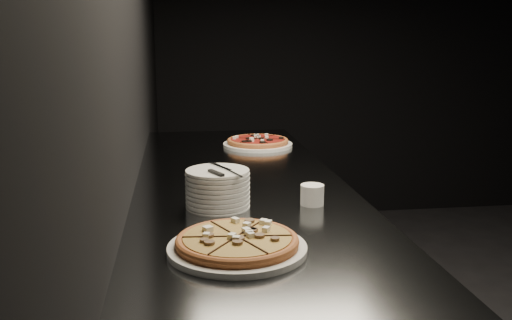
{
  "coord_description": "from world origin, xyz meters",
  "views": [
    {
      "loc": [
        -2.34,
        -1.86,
        1.44
      ],
      "look_at": [
        -2.08,
        0.06,
        1.01
      ],
      "focal_mm": 40.0,
      "sensor_mm": 36.0,
      "label": 1
    }
  ],
  "objects": [
    {
      "name": "counter",
      "position": [
        -2.13,
        0.0,
        0.46
      ],
      "size": [
        0.74,
        2.44,
        0.92
      ],
      "color": "slate",
      "rests_on": "floor"
    },
    {
      "name": "cutlery",
      "position": [
        -2.22,
        -0.2,
        1.04
      ],
      "size": [
        0.08,
        0.2,
        0.01
      ],
      "rotation": [
        0.0,
        0.0,
        0.44
      ],
      "color": "#AFB1B6",
      "rests_on": "plate_stack"
    },
    {
      "name": "pizza_mushroom",
      "position": [
        -2.21,
        -0.56,
        0.94
      ],
      "size": [
        0.34,
        0.34,
        0.04
      ],
      "rotation": [
        0.0,
        0.0,
        -0.09
      ],
      "color": "white",
      "rests_on": "counter"
    },
    {
      "name": "wall_left",
      "position": [
        -2.5,
        0.0,
        1.4
      ],
      "size": [
        0.02,
        5.0,
        2.8
      ],
      "primitive_type": "cube",
      "color": "black",
      "rests_on": "floor"
    },
    {
      "name": "wall_back",
      "position": [
        0.0,
        2.5,
        1.4
      ],
      "size": [
        5.0,
        0.02,
        2.8
      ],
      "primitive_type": "cube",
      "color": "black",
      "rests_on": "floor"
    },
    {
      "name": "plate_stack",
      "position": [
        -2.23,
        -0.19,
        0.98
      ],
      "size": [
        0.19,
        0.19,
        0.12
      ],
      "color": "white",
      "rests_on": "counter"
    },
    {
      "name": "ramekin",
      "position": [
        -1.94,
        -0.2,
        0.95
      ],
      "size": [
        0.07,
        0.07,
        0.06
      ],
      "color": "silver",
      "rests_on": "counter"
    },
    {
      "name": "pizza_tomato",
      "position": [
        -1.98,
        0.75,
        0.94
      ],
      "size": [
        0.36,
        0.36,
        0.04
      ],
      "rotation": [
        0.0,
        0.0,
        -0.3
      ],
      "color": "white",
      "rests_on": "counter"
    }
  ]
}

